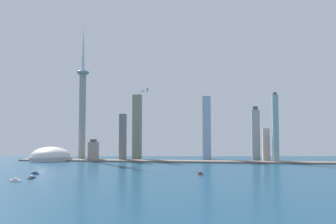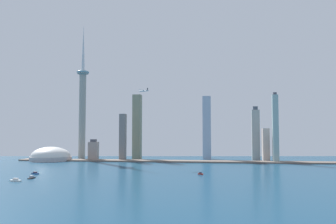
# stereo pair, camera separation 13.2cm
# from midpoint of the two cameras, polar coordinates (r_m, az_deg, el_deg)

# --- Properties ---
(ground_plane) EXTENTS (6000.00, 6000.00, 0.00)m
(ground_plane) POSITION_cam_midpoint_polar(r_m,az_deg,el_deg) (397.10, -5.59, -13.53)
(ground_plane) COLOR navy
(waterfront_pier) EXTENTS (773.45, 40.52, 3.26)m
(waterfront_pier) POSITION_cam_midpoint_polar(r_m,az_deg,el_deg) (812.45, 1.17, -8.30)
(waterfront_pier) COLOR #77655A
(waterfront_pier) RESTS_ON ground
(observation_tower) EXTENTS (32.47, 32.47, 354.82)m
(observation_tower) POSITION_cam_midpoint_polar(r_m,az_deg,el_deg) (910.53, -14.24, 1.58)
(observation_tower) COLOR #989A92
(observation_tower) RESTS_ON ground
(stadium_dome) EXTENTS (100.68, 100.68, 47.68)m
(stadium_dome) POSITION_cam_midpoint_polar(r_m,az_deg,el_deg) (894.18, -19.18, -7.16)
(stadium_dome) COLOR #BBB4B4
(stadium_dome) RESTS_ON ground
(skyscraper_0) EXTENTS (13.11, 13.40, 163.87)m
(skyscraper_0) POSITION_cam_midpoint_polar(r_m,az_deg,el_deg) (826.68, 17.68, -2.60)
(skyscraper_0) COLOR #90AFAF
(skyscraper_0) RESTS_ON ground
(skyscraper_1) EXTENTS (19.50, 13.63, 136.66)m
(skyscraper_1) POSITION_cam_midpoint_polar(r_m,az_deg,el_deg) (890.04, 14.58, -3.65)
(skyscraper_1) COLOR #9FA39D
(skyscraper_1) RESTS_ON ground
(skyscraper_2) EXTENTS (23.56, 17.36, 52.83)m
(skyscraper_2) POSITION_cam_midpoint_polar(r_m,az_deg,el_deg) (882.53, -12.48, -6.36)
(skyscraper_2) COLOR gray
(skyscraper_2) RESTS_ON ground
(skyscraper_3) EXTENTS (21.86, 25.72, 166.67)m
(skyscraper_3) POSITION_cam_midpoint_polar(r_m,az_deg,el_deg) (907.79, 6.57, -2.61)
(skyscraper_3) COLOR #9FB1C9
(skyscraper_3) RESTS_ON ground
(skyscraper_4) EXTENTS (15.98, 22.92, 79.90)m
(skyscraper_4) POSITION_cam_midpoint_polar(r_m,az_deg,el_deg) (854.52, 16.18, -5.35)
(skyscraper_4) COLOR #C5AEA2
(skyscraper_4) RESTS_ON ground
(skyscraper_5) EXTENTS (14.46, 19.89, 116.65)m
(skyscraper_5) POSITION_cam_midpoint_polar(r_m,az_deg,el_deg) (858.88, -7.64, -4.22)
(skyscraper_5) COLOR gray
(skyscraper_5) RESTS_ON ground
(skyscraper_6) EXTENTS (22.07, 20.31, 169.86)m
(skyscraper_6) POSITION_cam_midpoint_polar(r_m,az_deg,el_deg) (894.97, -5.23, -2.51)
(skyscraper_6) COLOR gray
(skyscraper_6) RESTS_ON ground
(boat_0) EXTENTS (15.83, 12.55, 4.13)m
(boat_0) POSITION_cam_midpoint_polar(r_m,az_deg,el_deg) (615.68, -21.52, -9.59)
(boat_0) COLOR navy
(boat_0) RESTS_ON ground
(boat_1) EXTENTS (9.16, 7.73, 4.07)m
(boat_1) POSITION_cam_midpoint_polar(r_m,az_deg,el_deg) (570.43, 5.51, -10.32)
(boat_1) COLOR #AE2F26
(boat_1) RESTS_ON ground
(boat_2) EXTENTS (7.77, 16.81, 10.80)m
(boat_2) POSITION_cam_midpoint_polar(r_m,az_deg,el_deg) (560.36, -22.03, -10.19)
(boat_2) COLOR #252326
(boat_2) RESTS_ON ground
(boat_3) EXTENTS (17.04, 7.93, 4.79)m
(boat_3) POSITION_cam_midpoint_polar(r_m,az_deg,el_deg) (534.26, -24.34, -10.46)
(boat_3) COLOR white
(boat_3) RESTS_ON ground
(airplane) EXTENTS (24.64, 25.92, 7.52)m
(airplane) POSITION_cam_midpoint_polar(r_m,az_deg,el_deg) (753.42, -4.10, 3.58)
(airplane) COLOR silver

